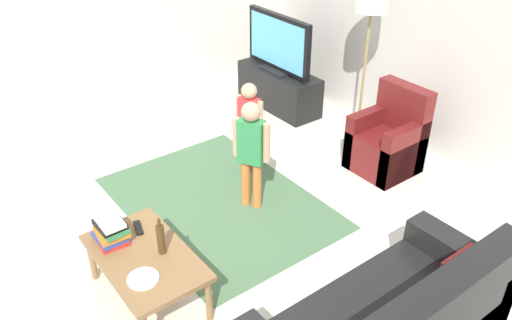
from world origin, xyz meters
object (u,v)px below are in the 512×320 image
object	(u,v)px
tv_stand	(279,89)
plate	(143,279)
tv_remote	(138,228)
book_stack	(111,231)
bottle	(161,239)
armchair	(389,143)
floor_lamp	(371,6)
tv	(279,44)
child_near_tv	(249,120)
child_center	(251,146)
coffee_table	(145,260)

from	to	relation	value
tv_stand	plate	distance (m)	3.78
tv_stand	tv_remote	bearing A→B (deg)	-58.44
book_stack	bottle	size ratio (longest dim) A/B	0.95
armchair	floor_lamp	distance (m)	1.40
book_stack	bottle	world-z (taller)	bottle
tv	child_near_tv	distance (m)	1.59
bottle	plate	world-z (taller)	bottle
tv	book_stack	bearing A→B (deg)	-59.92
child_center	book_stack	xyz separation A→B (m)	(0.20, -1.44, -0.13)
armchair	book_stack	xyz separation A→B (m)	(-0.12, -2.99, 0.22)
bottle	child_center	bearing A→B (deg)	114.01
child_center	book_stack	size ratio (longest dim) A/B	3.78
child_center	plate	xyz separation A→B (m)	(0.71, -1.44, -0.22)
child_center	floor_lamp	bearing A→B (deg)	99.45
child_near_tv	bottle	xyz separation A→B (m)	(1.06, -1.57, -0.04)
tv	armchair	xyz separation A→B (m)	(1.86, -0.02, -0.55)
tv_remote	child_center	bearing A→B (deg)	114.48
floor_lamp	bottle	size ratio (longest dim) A/B	5.96
tv_remote	plate	world-z (taller)	plate
child_center	armchair	bearing A→B (deg)	78.43
child_near_tv	child_center	world-z (taller)	child_center
child_near_tv	plate	size ratio (longest dim) A/B	4.44
tv_stand	floor_lamp	bearing A→B (deg)	6.93
tv_stand	tv	distance (m)	0.60
child_center	coffee_table	size ratio (longest dim) A/B	1.07
bottle	plate	bearing A→B (deg)	-54.65
child_center	coffee_table	world-z (taller)	child_center
tv	bottle	world-z (taller)	tv
child_near_tv	plate	world-z (taller)	child_near_tv
coffee_table	tv_remote	distance (m)	0.32
tv_stand	coffee_table	world-z (taller)	tv_stand
tv_remote	child_near_tv	bearing A→B (deg)	129.89
book_stack	floor_lamp	bearing A→B (deg)	98.78
floor_lamp	bottle	xyz separation A→B (m)	(0.83, -2.94, -1.00)
tv_stand	child_center	world-z (taller)	child_center
tv	plate	world-z (taller)	tv
child_near_tv	plate	xyz separation A→B (m)	(1.23, -1.81, -0.16)
bottle	plate	xyz separation A→B (m)	(0.17, -0.24, -0.12)
tv	child_center	world-z (taller)	tv
coffee_table	book_stack	world-z (taller)	book_stack
plate	child_near_tv	bearing A→B (deg)	124.20
tv_stand	tv	bearing A→B (deg)	-90.00
floor_lamp	tv_remote	distance (m)	3.20
bottle	tv_remote	bearing A→B (deg)	-176.73
floor_lamp	child_center	xyz separation A→B (m)	(0.29, -1.74, -0.90)
armchair	tv_remote	xyz separation A→B (m)	(-0.13, -2.77, 0.13)
tv	tv_remote	world-z (taller)	tv
child_center	bottle	bearing A→B (deg)	-65.99
child_near_tv	plate	bearing A→B (deg)	-55.80
tv_stand	armchair	distance (m)	1.86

